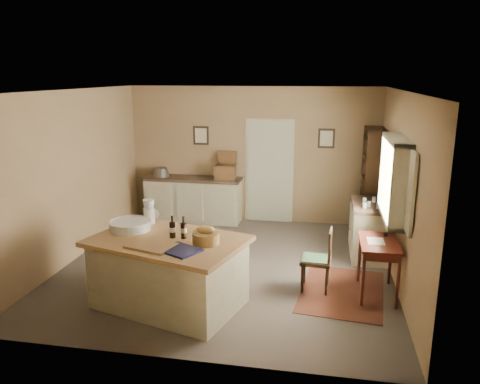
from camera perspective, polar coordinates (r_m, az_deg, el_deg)
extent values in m
plane|color=#52473F|center=(7.42, -1.58, -9.04)|extent=(5.00, 5.00, 0.00)
cube|color=#9A7851|center=(9.42, 1.50, 4.54)|extent=(5.00, 0.10, 2.70)
cube|color=#9A7851|center=(4.68, -8.04, -5.66)|extent=(5.00, 0.10, 2.70)
cube|color=#9A7851|center=(7.90, -19.70, 1.83)|extent=(0.10, 5.00, 2.70)
cube|color=#9A7851|center=(6.94, 18.98, 0.26)|extent=(0.10, 5.00, 2.70)
plane|color=silver|center=(6.83, -1.74, 12.27)|extent=(5.00, 5.00, 0.00)
cube|color=#B9BFA2|center=(9.39, 3.58, 2.67)|extent=(0.97, 0.06, 2.11)
cube|color=black|center=(9.56, -4.78, 6.89)|extent=(0.32, 0.02, 0.38)
cube|color=beige|center=(9.55, -4.80, 6.88)|extent=(0.24, 0.01, 0.30)
cube|color=black|center=(9.23, 10.48, 6.44)|extent=(0.32, 0.02, 0.38)
cube|color=beige|center=(9.22, 10.48, 6.43)|extent=(0.24, 0.01, 0.30)
cube|color=beige|center=(6.81, 17.95, -2.79)|extent=(0.25, 1.32, 0.06)
cube|color=beige|center=(6.60, 18.65, 6.06)|extent=(0.25, 1.32, 0.06)
cube|color=white|center=(6.70, 19.31, 1.52)|extent=(0.01, 1.20, 1.00)
cube|color=beige|center=(5.91, 20.13, -0.19)|extent=(0.04, 0.35, 1.00)
cube|color=beige|center=(7.49, 18.13, 2.88)|extent=(0.04, 0.35, 1.00)
cube|color=beige|center=(6.18, -8.64, -9.90)|extent=(2.00, 1.54, 0.85)
cube|color=olive|center=(6.01, -8.80, -5.93)|extent=(2.16, 1.71, 0.06)
cylinder|color=white|center=(6.42, -13.22, -3.99)|extent=(0.55, 0.55, 0.11)
cube|color=olive|center=(5.75, -10.76, -6.46)|extent=(0.64, 0.52, 0.03)
cube|color=black|center=(5.57, -7.32, -7.06)|extent=(0.55, 0.52, 0.02)
cylinder|color=brown|center=(5.76, -4.19, -5.64)|extent=(0.33, 0.33, 0.14)
cylinder|color=black|center=(5.98, -8.25, -4.22)|extent=(0.08, 0.08, 0.29)
cylinder|color=black|center=(5.94, -6.89, -4.32)|extent=(0.08, 0.08, 0.29)
cube|color=beige|center=(9.57, -5.70, -1.03)|extent=(1.91, 0.53, 0.85)
cube|color=#332319|center=(9.47, -5.76, 1.60)|extent=(1.95, 0.56, 0.05)
cube|color=#4C2F18|center=(9.27, -1.80, 2.44)|extent=(0.38, 0.29, 0.28)
cylinder|color=#59544F|center=(9.65, -9.61, 2.41)|extent=(0.33, 0.33, 0.18)
cube|color=#431F12|center=(6.78, 12.33, -11.73)|extent=(1.27, 1.71, 0.01)
cube|color=#3C140D|center=(6.53, 16.64, -5.93)|extent=(0.51, 0.83, 0.03)
cube|color=#3C140D|center=(6.55, 16.60, -6.51)|extent=(0.45, 0.77, 0.10)
cube|color=silver|center=(6.52, 16.22, -5.77)|extent=(0.22, 0.30, 0.01)
cylinder|color=black|center=(6.74, 17.31, -4.97)|extent=(0.05, 0.05, 0.05)
cylinder|color=#3C140D|center=(6.30, 14.77, -10.37)|extent=(0.04, 0.04, 0.72)
cylinder|color=#3C140D|center=(6.35, 18.69, -10.45)|extent=(0.04, 0.04, 0.72)
cylinder|color=#3C140D|center=(6.99, 14.34, -7.82)|extent=(0.04, 0.04, 0.72)
cylinder|color=#3C140D|center=(7.04, 17.85, -7.93)|extent=(0.04, 0.04, 0.72)
cube|color=beige|center=(7.98, 15.44, -4.63)|extent=(0.56, 1.02, 0.85)
cube|color=#332319|center=(7.85, 15.65, -1.52)|extent=(0.59, 1.06, 0.05)
cylinder|color=silver|center=(7.68, 15.56, -1.31)|extent=(0.25, 0.25, 0.09)
cube|color=black|center=(8.48, 16.06, 0.47)|extent=(0.34, 0.04, 1.99)
cube|color=black|center=(9.32, 15.58, 1.71)|extent=(0.34, 0.04, 1.99)
cube|color=black|center=(8.92, 16.82, 1.07)|extent=(0.02, 0.90, 1.99)
cube|color=black|center=(9.15, 15.41, -4.66)|extent=(0.34, 0.86, 0.03)
cube|color=black|center=(9.01, 15.61, -1.66)|extent=(0.34, 0.86, 0.03)
cube|color=black|center=(8.89, 15.83, 1.43)|extent=(0.34, 0.86, 0.03)
cube|color=black|center=(8.81, 16.00, 3.96)|extent=(0.34, 0.86, 0.03)
cube|color=black|center=(8.76, 16.18, 6.53)|extent=(0.34, 0.86, 0.03)
cylinder|color=white|center=(8.88, 15.85, 1.81)|extent=(0.12, 0.12, 0.11)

